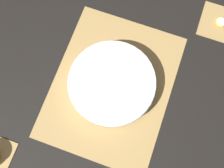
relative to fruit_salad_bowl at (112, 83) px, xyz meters
name	(u,v)px	position (x,y,z in m)	size (l,w,h in m)	color
ground_plane	(112,86)	(0.00, 0.00, -0.04)	(6.00, 6.00, 0.00)	black
bamboo_mat_center	(112,86)	(0.00, 0.00, -0.03)	(0.51, 0.40, 0.01)	#A8844C
coaster_mat_far_left	(220,23)	(-0.36, 0.29, -0.03)	(0.14, 0.14, 0.01)	#A8844C
fruit_salad_bowl	(112,83)	(0.00, 0.00, 0.00)	(0.29, 0.29, 0.06)	silver
banana_coin_single	(221,22)	(-0.36, 0.29, -0.03)	(0.04, 0.04, 0.01)	#F7EFC6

